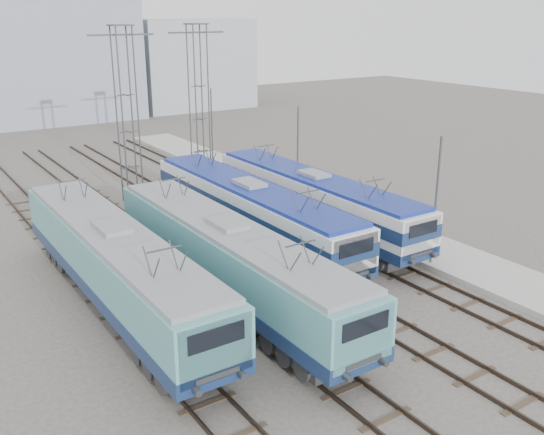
% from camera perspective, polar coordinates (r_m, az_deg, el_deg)
% --- Properties ---
extents(ground, '(160.00, 160.00, 0.00)m').
position_cam_1_polar(ground, '(26.41, 5.08, -10.21)').
color(ground, '#514C47').
extents(platform, '(4.00, 70.00, 0.30)m').
position_cam_1_polar(platform, '(38.04, 9.63, -0.91)').
color(platform, '#9E9E99').
rests_on(platform, ground).
extents(locomotive_far_left, '(2.96, 18.68, 3.52)m').
position_cam_1_polar(locomotive_far_left, '(27.51, -14.38, -4.17)').
color(locomotive_far_left, navy).
rests_on(locomotive_far_left, ground).
extents(locomotive_center_left, '(2.90, 18.35, 3.45)m').
position_cam_1_polar(locomotive_center_left, '(27.37, -3.92, -3.80)').
color(locomotive_center_left, navy).
rests_on(locomotive_center_left, ground).
extents(locomotive_center_right, '(2.86, 18.06, 3.39)m').
position_cam_1_polar(locomotive_center_right, '(33.96, -1.97, 0.78)').
color(locomotive_center_right, navy).
rests_on(locomotive_center_right, ground).
extents(locomotive_far_right, '(2.77, 17.51, 3.29)m').
position_cam_1_polar(locomotive_far_right, '(36.42, 4.07, 1.88)').
color(locomotive_far_right, navy).
rests_on(locomotive_far_right, ground).
extents(catenary_tower_west, '(4.50, 1.20, 12.00)m').
position_cam_1_polar(catenary_tower_west, '(42.95, -13.52, 10.01)').
color(catenary_tower_west, '#3F4247').
rests_on(catenary_tower_west, ground).
extents(catenary_tower_east, '(4.50, 1.20, 12.00)m').
position_cam_1_polar(catenary_tower_east, '(47.34, -6.90, 11.14)').
color(catenary_tower_east, '#3F4247').
rests_on(catenary_tower_east, ground).
extents(mast_front, '(0.12, 0.12, 7.00)m').
position_cam_1_polar(mast_front, '(31.98, 15.14, 1.23)').
color(mast_front, '#3F4247').
rests_on(mast_front, ground).
extents(mast_mid, '(0.12, 0.12, 7.00)m').
position_cam_1_polar(mast_mid, '(40.55, 2.42, 5.49)').
color(mast_mid, '#3F4247').
rests_on(mast_mid, ground).
extents(mast_rear, '(0.12, 0.12, 7.00)m').
position_cam_1_polar(mast_rear, '(50.54, -5.67, 8.05)').
color(mast_rear, '#3F4247').
rests_on(mast_rear, ground).
extents(building_center, '(22.00, 14.00, 18.00)m').
position_cam_1_polar(building_center, '(82.14, -21.20, 14.85)').
color(building_center, '#848CA0').
rests_on(building_center, ground).
extents(building_east, '(16.00, 12.00, 12.00)m').
position_cam_1_polar(building_east, '(89.02, -8.03, 14.14)').
color(building_east, '#959DA6').
rests_on(building_east, ground).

